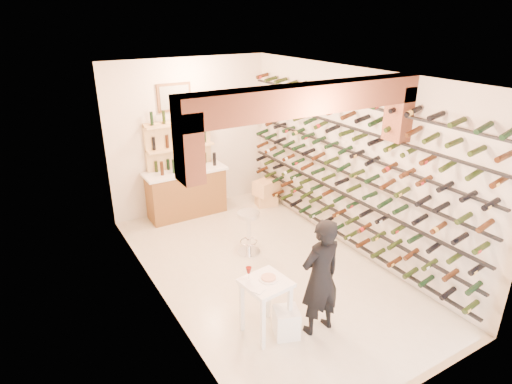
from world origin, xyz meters
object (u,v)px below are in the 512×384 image
Objects in this scene: wine_rack at (341,167)px; tasting_table at (266,291)px; back_counter at (187,191)px; person at (320,277)px; chrome_barstool at (249,230)px; white_stool at (286,322)px; crate_lower at (266,199)px.

wine_rack is 5.80× the size of tasting_table.
person is at bearing -88.37° from back_counter.
chrome_barstool is (0.33, -2.05, -0.07)m from back_counter.
white_stool is at bearing -17.84° from person.
tasting_table is 0.59× the size of person.
white_stool is at bearing -94.20° from back_counter.
person is 3.69× the size of crate_lower.
white_stool is 4.21m from crate_lower.
chrome_barstool reaches higher than crate_lower.
wine_rack reaches higher than crate_lower.
wine_rack is at bearing 22.48° from tasting_table.
tasting_table is at bearing -27.90° from person.
chrome_barstool is 1.77× the size of crate_lower.
person reaches higher than chrome_barstool.
crate_lower is at bearing 49.36° from chrome_barstool.
crate_lower is at bearing 93.41° from wine_rack.
white_stool reaches higher than crate_lower.
chrome_barstool is at bearing -80.86° from back_counter.
wine_rack is at bearing -86.59° from crate_lower.
tasting_table reaches higher than crate_lower.
wine_rack is 7.15× the size of chrome_barstool.
tasting_table is 4.19m from crate_lower.
back_counter is 4.29m from person.
person is (-1.71, -1.63, -0.72)m from wine_rack.
person is 2.09× the size of chrome_barstool.
crate_lower is (1.70, -0.45, -0.40)m from back_counter.
back_counter is 1.02× the size of person.
back_counter is at bearing 165.23° from crate_lower.
crate_lower is at bearing -14.77° from back_counter.
person reaches higher than white_stool.
wine_rack is at bearing -55.34° from back_counter.
crate_lower is (1.37, 1.60, -0.33)m from chrome_barstool.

